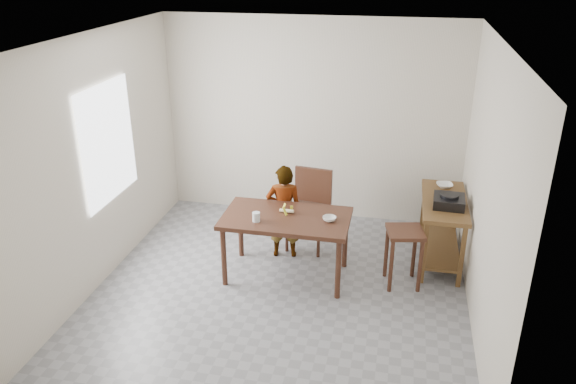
% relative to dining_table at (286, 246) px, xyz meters
% --- Properties ---
extents(floor, '(4.00, 4.00, 0.04)m').
position_rel_dining_table_xyz_m(floor, '(0.00, -0.30, -0.40)').
color(floor, gray).
rests_on(floor, ground).
extents(ceiling, '(4.00, 4.00, 0.04)m').
position_rel_dining_table_xyz_m(ceiling, '(0.00, -0.30, 2.35)').
color(ceiling, white).
rests_on(ceiling, wall_back).
extents(wall_back, '(4.00, 0.04, 2.70)m').
position_rel_dining_table_xyz_m(wall_back, '(0.00, 1.72, 0.98)').
color(wall_back, beige).
rests_on(wall_back, ground).
extents(wall_front, '(4.00, 0.04, 2.70)m').
position_rel_dining_table_xyz_m(wall_front, '(0.00, -2.32, 0.98)').
color(wall_front, beige).
rests_on(wall_front, ground).
extents(wall_left, '(0.04, 4.00, 2.70)m').
position_rel_dining_table_xyz_m(wall_left, '(-2.02, -0.30, 0.98)').
color(wall_left, beige).
rests_on(wall_left, ground).
extents(wall_right, '(0.04, 4.00, 2.70)m').
position_rel_dining_table_xyz_m(wall_right, '(2.02, -0.30, 0.98)').
color(wall_right, beige).
rests_on(wall_right, ground).
extents(window_pane, '(0.02, 1.10, 1.30)m').
position_rel_dining_table_xyz_m(window_pane, '(-1.97, -0.10, 1.12)').
color(window_pane, white).
rests_on(window_pane, wall_left).
extents(dining_table, '(1.40, 0.80, 0.75)m').
position_rel_dining_table_xyz_m(dining_table, '(0.00, 0.00, 0.00)').
color(dining_table, '#3D2014').
rests_on(dining_table, floor).
extents(prep_counter, '(0.50, 1.20, 0.80)m').
position_rel_dining_table_xyz_m(prep_counter, '(1.72, 0.70, 0.03)').
color(prep_counter, brown).
rests_on(prep_counter, floor).
extents(child, '(0.47, 0.35, 1.17)m').
position_rel_dining_table_xyz_m(child, '(-0.12, 0.45, 0.21)').
color(child, white).
rests_on(child, floor).
extents(dining_chair, '(0.53, 0.53, 0.98)m').
position_rel_dining_table_xyz_m(dining_chair, '(0.12, 0.72, 0.11)').
color(dining_chair, '#3D2014').
rests_on(dining_chair, floor).
extents(stool, '(0.45, 0.45, 0.67)m').
position_rel_dining_table_xyz_m(stool, '(1.30, 0.09, -0.04)').
color(stool, '#3D2014').
rests_on(stool, floor).
extents(glass_tumbler, '(0.11, 0.11, 0.10)m').
position_rel_dining_table_xyz_m(glass_tumbler, '(-0.29, -0.18, 0.43)').
color(glass_tumbler, silver).
rests_on(glass_tumbler, dining_table).
extents(small_bowl, '(0.18, 0.18, 0.05)m').
position_rel_dining_table_xyz_m(small_bowl, '(0.48, -0.01, 0.40)').
color(small_bowl, white).
rests_on(small_bowl, dining_table).
extents(banana, '(0.21, 0.16, 0.07)m').
position_rel_dining_table_xyz_m(banana, '(-0.01, 0.09, 0.41)').
color(banana, yellow).
rests_on(banana, dining_table).
extents(serving_bowl, '(0.22, 0.22, 0.05)m').
position_rel_dining_table_xyz_m(serving_bowl, '(1.73, 1.08, 0.45)').
color(serving_bowl, white).
rests_on(serving_bowl, prep_counter).
extents(gas_burner, '(0.36, 0.36, 0.11)m').
position_rel_dining_table_xyz_m(gas_burner, '(1.75, 0.53, 0.48)').
color(gas_burner, black).
rests_on(gas_burner, prep_counter).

